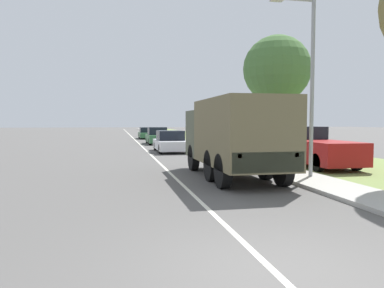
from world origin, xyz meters
The scene contains 11 objects.
ground_plane centered at (0.00, 40.00, 0.00)m, with size 180.00×180.00×0.00m, color #565451.
lane_centre_stripe centered at (0.00, 40.00, 0.00)m, with size 0.12×120.00×0.00m.
sidewalk_right centered at (4.50, 40.00, 0.06)m, with size 1.80×120.00×0.12m.
grass_strip_right centered at (8.90, 40.00, 0.01)m, with size 7.00×120.00×0.02m.
military_truck centered at (2.13, 8.51, 1.62)m, with size 2.32×6.74×2.89m.
car_nearest_ahead centered at (1.55, 20.89, 0.66)m, with size 1.95×4.75×1.46m.
car_second_ahead centered at (1.65, 30.12, 0.70)m, with size 1.85×4.60×1.56m.
car_third_ahead centered at (1.52, 40.94, 0.63)m, with size 1.74×4.73×1.38m.
pickup_truck centered at (6.93, 11.39, 0.87)m, with size 2.02×5.39×1.82m.
lamp_post centered at (4.52, 7.61, 3.97)m, with size 1.69×0.24×6.39m.
tree_mid_right centered at (7.23, 16.14, 5.15)m, with size 3.99×3.99×7.15m.
Camera 1 is at (-2.15, -4.70, 2.10)m, focal length 35.00 mm.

